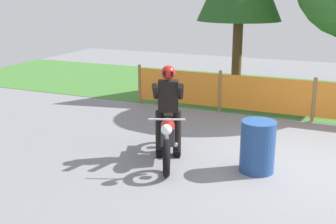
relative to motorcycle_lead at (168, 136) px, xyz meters
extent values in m
cube|color=gray|center=(2.17, 0.66, -0.48)|extent=(24.00, 24.00, 0.02)
cube|color=#427A33|center=(2.17, 6.00, -0.46)|extent=(24.00, 5.11, 0.01)
cylinder|color=olive|center=(-2.30, 3.45, 0.06)|extent=(0.08, 0.08, 1.05)
cylinder|color=olive|center=(-0.06, 3.45, 0.06)|extent=(0.08, 0.08, 1.05)
cylinder|color=olive|center=(2.17, 3.45, 0.06)|extent=(0.08, 0.08, 1.05)
cube|color=orange|center=(-1.18, 3.45, 0.08)|extent=(2.16, 0.02, 0.85)
cube|color=orange|center=(1.05, 3.45, 0.08)|extent=(2.16, 0.02, 0.85)
cylinder|color=brown|center=(-0.15, 5.39, 0.60)|extent=(0.28, 0.28, 2.14)
torus|color=black|center=(0.25, -0.64, -0.15)|extent=(0.33, 0.63, 0.64)
cylinder|color=silver|center=(0.25, -0.64, -0.15)|extent=(0.11, 0.15, 0.14)
torus|color=black|center=(-0.26, 0.66, -0.15)|extent=(0.33, 0.63, 0.64)
cylinder|color=silver|center=(-0.26, 0.66, -0.15)|extent=(0.11, 0.15, 0.14)
cube|color=#38383D|center=(-0.02, 0.06, 0.03)|extent=(0.44, 0.64, 0.32)
ellipsoid|color=maroon|center=(0.06, -0.16, 0.25)|extent=(0.41, 0.57, 0.22)
cube|color=black|center=(-0.12, 0.29, 0.22)|extent=(0.41, 0.60, 0.10)
cube|color=silver|center=(-0.26, 0.66, 0.20)|extent=(0.28, 0.39, 0.04)
cylinder|color=silver|center=(0.22, -0.58, 0.14)|extent=(0.14, 0.24, 0.57)
sphere|color=white|center=(0.28, -0.73, 0.37)|extent=(0.23, 0.23, 0.18)
cylinder|color=silver|center=(0.21, -0.55, 0.48)|extent=(0.57, 0.25, 0.03)
cylinder|color=silver|center=(0.00, 0.39, -0.21)|extent=(0.26, 0.54, 0.07)
cylinder|color=black|center=(0.07, 0.26, -0.04)|extent=(0.19, 0.19, 0.86)
cube|color=black|center=(0.07, 0.26, -0.41)|extent=(0.20, 0.28, 0.12)
cylinder|color=black|center=(-0.23, 0.14, -0.04)|extent=(0.19, 0.19, 0.86)
cube|color=black|center=(-0.23, 0.14, -0.41)|extent=(0.20, 0.28, 0.12)
cube|color=black|center=(-0.08, 0.20, 0.67)|extent=(0.42, 0.35, 0.56)
cylinder|color=black|center=(0.19, 0.11, 0.80)|extent=(0.27, 0.49, 0.38)
cylinder|color=black|center=(-0.22, -0.05, 0.80)|extent=(0.27, 0.49, 0.38)
sphere|color=red|center=(-0.08, 0.20, 1.10)|extent=(0.32, 0.32, 0.25)
cube|color=black|center=(-0.04, 0.10, 1.10)|extent=(0.18, 0.09, 0.08)
cylinder|color=navy|center=(1.56, 0.15, -0.03)|extent=(0.58, 0.58, 0.88)
camera|label=1|loc=(2.81, -6.60, 2.48)|focal=45.65mm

